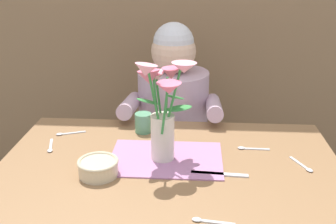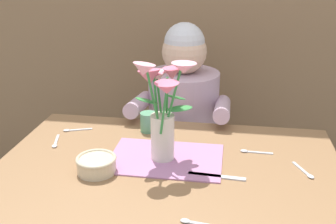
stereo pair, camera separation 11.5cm
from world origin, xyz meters
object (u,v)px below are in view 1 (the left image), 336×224
ceramic_mug (144,123)px  flower_vase (163,105)px  ceramic_bowl (98,167)px  dinner_knife (219,174)px  seated_person (173,137)px

ceramic_mug → flower_vase: bearing=-67.7°
flower_vase → ceramic_bowl: (-0.20, -0.12, -0.18)m
flower_vase → dinner_knife: bearing=-25.0°
flower_vase → ceramic_bowl: flower_vase is taller
seated_person → ceramic_mug: seated_person is taller
flower_vase → ceramic_bowl: size_ratio=2.75×
seated_person → ceramic_mug: 0.41m
ceramic_bowl → ceramic_mug: size_ratio=1.46×
ceramic_mug → ceramic_bowl: bearing=-106.5°
flower_vase → ceramic_mug: (-0.10, 0.24, -0.17)m
ceramic_bowl → dinner_knife: 0.40m
dinner_knife → ceramic_bowl: bearing=-172.1°
seated_person → dinner_knife: 0.72m
flower_vase → ceramic_bowl: bearing=-149.4°
seated_person → flower_vase: size_ratio=3.03×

